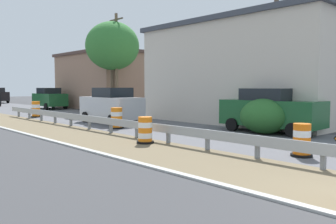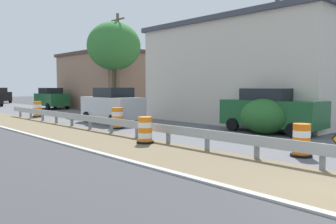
{
  "view_description": "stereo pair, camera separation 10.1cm",
  "coord_description": "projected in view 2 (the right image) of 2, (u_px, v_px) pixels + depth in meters",
  "views": [
    {
      "loc": [
        -7.26,
        -1.87,
        2.17
      ],
      "look_at": [
        2.04,
        8.31,
        1.18
      ],
      "focal_mm": 37.72,
      "sensor_mm": 36.0,
      "label": 1
    },
    {
      "loc": [
        -7.19,
        -1.94,
        2.17
      ],
      "look_at": [
        2.04,
        8.31,
        1.18
      ],
      "focal_mm": 37.72,
      "sensor_mm": 36.0,
      "label": 2
    }
  ],
  "objects": [
    {
      "name": "car_lead_far_lane",
      "position": [
        112.0,
        105.0,
        21.06
      ],
      "size": [
        2.04,
        4.52,
        2.12
      ],
      "rotation": [
        0.0,
        0.0,
        1.56
      ],
      "color": "silver",
      "rests_on": "ground"
    },
    {
      "name": "utility_pole_near",
      "position": [
        277.0,
        42.0,
        18.39
      ],
      "size": [
        0.24,
        1.8,
        8.65
      ],
      "color": "brown",
      "rests_on": "ground"
    },
    {
      "name": "tree_roadside",
      "position": [
        114.0,
        46.0,
        29.48
      ],
      "size": [
        4.47,
        4.47,
        7.6
      ],
      "color": "#4C3D2D",
      "rests_on": "ground"
    },
    {
      "name": "roadside_shop_far",
      "position": [
        115.0,
        81.0,
        36.83
      ],
      "size": [
        8.44,
        10.55,
        5.61
      ],
      "color": "#93705B",
      "rests_on": "ground"
    },
    {
      "name": "car_distant_a",
      "position": [
        51.0,
        98.0,
        34.91
      ],
      "size": [
        2.21,
        4.39,
        2.07
      ],
      "rotation": [
        0.0,
        0.0,
        -1.59
      ],
      "color": "#195128",
      "rests_on": "ground"
    },
    {
      "name": "utility_pole_mid",
      "position": [
        118.0,
        62.0,
        29.2
      ],
      "size": [
        0.24,
        1.8,
        8.19
      ],
      "color": "brown",
      "rests_on": "ground"
    },
    {
      "name": "bush_roadside",
      "position": [
        266.0,
        116.0,
        16.25
      ],
      "size": [
        2.3,
        2.3,
        1.64
      ],
      "primitive_type": "ellipsoid",
      "color": "#286028",
      "rests_on": "ground"
    },
    {
      "name": "traffic_barrel_mid",
      "position": [
        117.0,
        119.0,
        18.33
      ],
      "size": [
        0.74,
        0.74,
        1.1
      ],
      "color": "orange",
      "rests_on": "ground"
    },
    {
      "name": "traffic_barrel_far",
      "position": [
        37.0,
        110.0,
        25.22
      ],
      "size": [
        0.69,
        0.69,
        1.14
      ],
      "color": "orange",
      "rests_on": "ground"
    },
    {
      "name": "roadside_shop_near",
      "position": [
        257.0,
        72.0,
        22.68
      ],
      "size": [
        8.93,
        12.66,
        6.17
      ],
      "color": "beige",
      "rests_on": "ground"
    },
    {
      "name": "traffic_barrel_close",
      "position": [
        145.0,
        131.0,
        13.54
      ],
      "size": [
        0.67,
        0.67,
        1.02
      ],
      "color": "orange",
      "rests_on": "ground"
    },
    {
      "name": "car_mid_far_lane",
      "position": [
        271.0,
        110.0,
        16.79
      ],
      "size": [
        2.27,
        4.81,
        2.09
      ],
      "rotation": [
        0.0,
        0.0,
        -1.53
      ],
      "color": "#195128",
      "rests_on": "ground"
    },
    {
      "name": "traffic_barrel_nearest",
      "position": [
        301.0,
        142.0,
        10.91
      ],
      "size": [
        0.66,
        0.66,
        1.03
      ],
      "color": "orange",
      "rests_on": "ground"
    }
  ]
}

